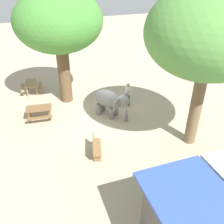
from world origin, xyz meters
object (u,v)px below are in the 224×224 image
shade_tree_secondary (59,23)px  picnic_table_near (31,85)px  feed_bucket (115,98)px  elephant (111,101)px  picnic_table_far (39,110)px  shade_tree_main (211,33)px  person_handler (128,93)px  wooden_bench (96,147)px  market_stall_blue (181,220)px

shade_tree_secondary → picnic_table_near: 5.50m
shade_tree_secondary → feed_bucket: shade_tree_secondary is taller
elephant → picnic_table_far: bearing=-142.4°
shade_tree_main → elephant: bearing=-50.1°
person_handler → wooden_bench: bearing=29.2°
wooden_bench → market_stall_blue: (-1.43, 5.27, 0.67)m
picnic_table_near → shade_tree_secondary: bearing=-130.9°
elephant → shade_tree_main: (-3.19, 3.81, 4.68)m
shade_tree_main → wooden_bench: size_ratio=5.39×
shade_tree_main → feed_bucket: 8.21m
shade_tree_main → feed_bucket: size_ratio=21.79×
picnic_table_near → picnic_table_far: size_ratio=0.94×
market_stall_blue → picnic_table_near: bearing=-73.5°
person_handler → picnic_table_near: 7.20m
shade_tree_main → feed_bucket: shade_tree_main is taller
picnic_table_near → picnic_table_far: (-0.21, 3.85, 0.00)m
market_stall_blue → feed_bucket: size_ratio=7.00×
shade_tree_secondary → market_stall_blue: bearing=98.8°
shade_tree_secondary → picnic_table_far: shade_tree_secondary is taller
person_handler → elephant: bearing=8.1°
picnic_table_near → feed_bucket: (-5.31, 3.19, -0.43)m
elephant → shade_tree_main: size_ratio=0.29×
person_handler → feed_bucket: 1.35m
picnic_table_near → feed_bucket: size_ratio=4.30×
shade_tree_secondary → market_stall_blue: shade_tree_secondary is taller
feed_bucket → elephant: bearing=63.0°
market_stall_blue → person_handler: bearing=-101.7°
shade_tree_main → market_stall_blue: size_ratio=3.11×
picnic_table_far → market_stall_blue: bearing=-62.9°
feed_bucket → shade_tree_secondary: bearing=-20.3°
shade_tree_main → shade_tree_secondary: (5.41, -6.72, -0.55)m
picnic_table_far → elephant: bearing=-8.9°
elephant → shade_tree_main: shade_tree_main is taller
shade_tree_main → shade_tree_secondary: shade_tree_main is taller
person_handler → shade_tree_main: 6.89m
shade_tree_main → wooden_bench: shade_tree_main is taller
picnic_table_far → market_stall_blue: 10.29m
elephant → person_handler: size_ratio=1.42×
elephant → picnic_table_far: (4.21, -1.09, -0.48)m
person_handler → shade_tree_secondary: bearing=-50.4°
elephant → person_handler: bearing=81.2°
picnic_table_far → feed_bucket: picnic_table_far is taller
elephant → picnic_table_near: bearing=-176.1°
elephant → picnic_table_near: (4.42, -4.94, -0.48)m
picnic_table_near → feed_bucket: bearing=-119.0°
picnic_table_far → market_stall_blue: size_ratio=0.65×
shade_tree_main → feed_bucket: (2.29, -5.56, -5.59)m
shade_tree_main → shade_tree_secondary: bearing=-51.2°
picnic_table_near → wooden_bench: bearing=-160.8°
picnic_table_near → market_stall_blue: 14.00m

